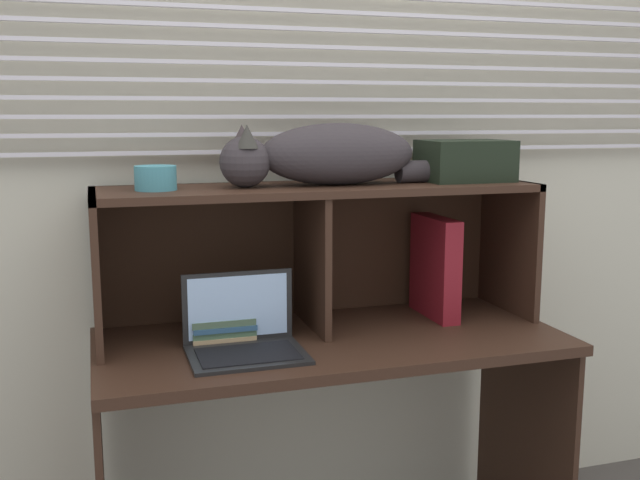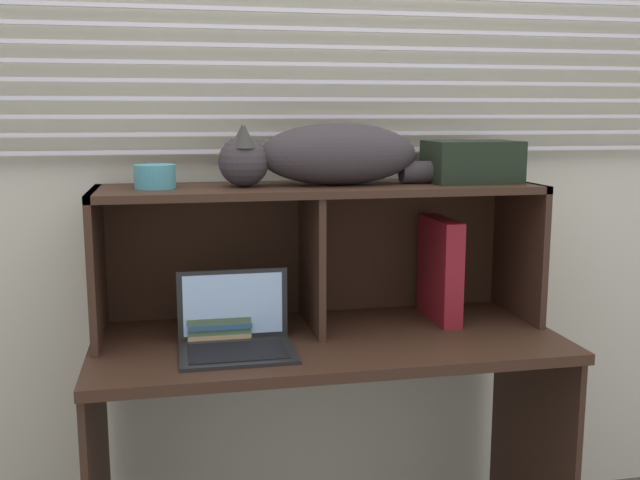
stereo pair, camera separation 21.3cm
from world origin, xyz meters
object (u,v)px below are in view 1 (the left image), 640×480
Objects in this scene: cat at (329,156)px; binder_upright at (435,267)px; book_stack at (218,323)px; laptop at (244,337)px; small_basket at (156,178)px; storage_box at (465,161)px.

binder_upright is at bearing 0.00° from cat.
laptop is at bearing -78.02° from book_stack.
binder_upright is 1.29× the size of book_stack.
cat is 0.58m from laptop.
small_basket reaches higher than laptop.
small_basket is (-0.84, 0.00, 0.30)m from binder_upright.
laptop is 0.88m from storage_box.
cat is 3.06× the size of storage_box.
binder_upright is 0.69m from book_stack.
binder_upright is at bearing 15.47° from laptop.
cat is 2.66× the size of laptop.
small_basket is at bearing 180.00° from storage_box.
book_stack is at bearing 179.67° from binder_upright.
storage_box is at bearing 0.00° from binder_upright.
book_stack is (-0.04, 0.18, -0.01)m from laptop.
binder_upright is 0.90m from small_basket.
book_stack is (-0.68, 0.00, -0.12)m from binder_upright.
laptop is 0.19m from book_stack.
binder_upright reaches higher than laptop.
cat is 0.50m from binder_upright.
storage_box is (0.94, 0.00, 0.03)m from small_basket.
cat is at bearing 0.00° from small_basket.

